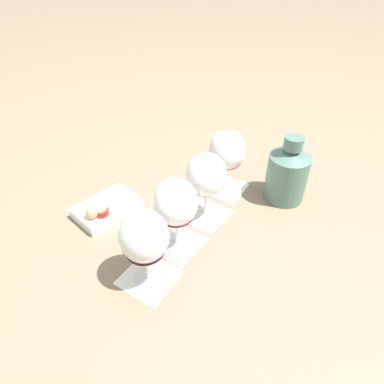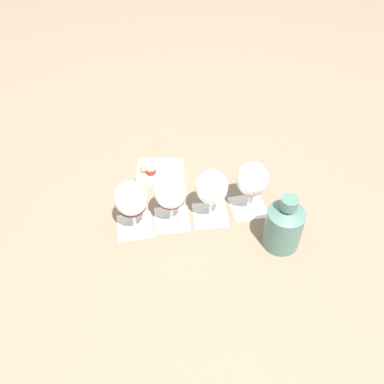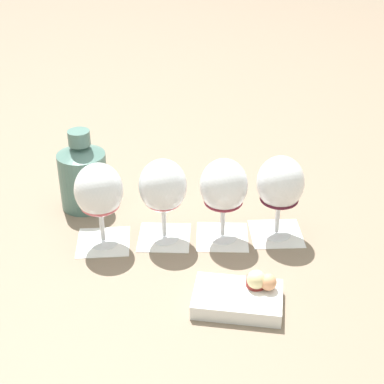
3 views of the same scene
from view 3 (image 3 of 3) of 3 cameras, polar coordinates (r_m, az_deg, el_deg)
name	(u,v)px [view 3 (image 3 of 3)]	position (r m, az deg, el deg)	size (l,w,h in m)	color
ground_plane	(190,237)	(1.21, -0.17, -4.42)	(8.00, 8.00, 0.00)	#7F6B56
tasting_card_0	(103,242)	(1.21, -8.58, -4.80)	(0.14, 0.14, 0.00)	white
tasting_card_1	(164,237)	(1.21, -2.70, -4.40)	(0.15, 0.15, 0.00)	white
tasting_card_2	(222,237)	(1.21, 2.95, -4.36)	(0.15, 0.15, 0.00)	white
tasting_card_3	(276,234)	(1.23, 8.15, -4.01)	(0.15, 0.15, 0.00)	white
wine_glass_0	(99,193)	(1.15, -9.00, -0.13)	(0.10, 0.10, 0.17)	white
wine_glass_1	(163,189)	(1.15, -2.83, 0.27)	(0.10, 0.10, 0.17)	white
wine_glass_2	(224,189)	(1.15, 3.10, 0.34)	(0.10, 0.10, 0.17)	white
wine_glass_3	(280,185)	(1.17, 8.55, 0.64)	(0.10, 0.10, 0.17)	white
ceramic_vase	(83,174)	(1.30, -10.54, 1.72)	(0.10, 0.10, 0.18)	#4C7066
snack_dish	(241,296)	(1.04, 4.82, -10.01)	(0.18, 0.18, 0.06)	white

